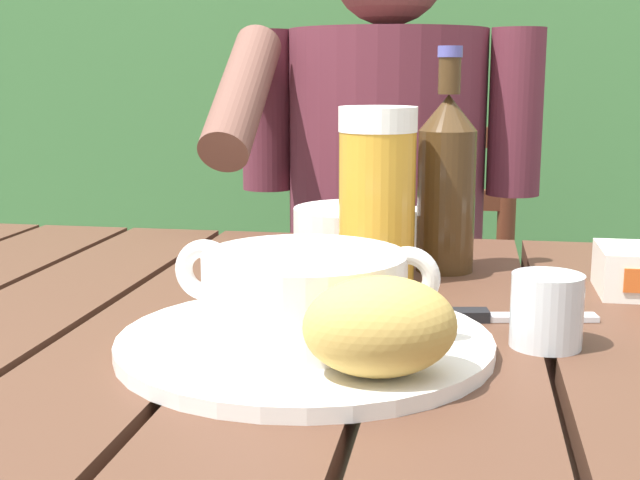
{
  "coord_description": "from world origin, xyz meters",
  "views": [
    {
      "loc": [
        0.13,
        -0.73,
        0.98
      ],
      "look_at": [
        0.01,
        0.01,
        0.84
      ],
      "focal_mm": 48.5,
      "sensor_mm": 36.0,
      "label": 1
    }
  ],
  "objects_px": {
    "serving_plate": "(305,343)",
    "table_knife": "(485,316)",
    "soup_bowl": "(305,293)",
    "bread_roll": "(380,326)",
    "chair_near_diner": "(394,350)",
    "beer_glass": "(377,195)",
    "beer_bottle": "(447,180)",
    "diner_bowl": "(359,230)",
    "person_eating": "(384,225)",
    "water_glass_small": "(547,311)"
  },
  "relations": [
    {
      "from": "soup_bowl",
      "to": "bread_roll",
      "type": "bearing_deg",
      "value": -49.4
    },
    {
      "from": "beer_bottle",
      "to": "diner_bowl",
      "type": "xyz_separation_m",
      "value": [
        -0.11,
        0.09,
        -0.07
      ]
    },
    {
      "from": "serving_plate",
      "to": "bread_roll",
      "type": "distance_m",
      "value": 0.11
    },
    {
      "from": "water_glass_small",
      "to": "serving_plate",
      "type": "bearing_deg",
      "value": -167.19
    },
    {
      "from": "soup_bowl",
      "to": "water_glass_small",
      "type": "relative_size",
      "value": 3.54
    },
    {
      "from": "chair_near_diner",
      "to": "soup_bowl",
      "type": "relative_size",
      "value": 4.4
    },
    {
      "from": "soup_bowl",
      "to": "beer_bottle",
      "type": "relative_size",
      "value": 0.86
    },
    {
      "from": "serving_plate",
      "to": "table_knife",
      "type": "height_order",
      "value": "serving_plate"
    },
    {
      "from": "serving_plate",
      "to": "diner_bowl",
      "type": "distance_m",
      "value": 0.39
    },
    {
      "from": "bread_roll",
      "to": "beer_bottle",
      "type": "distance_m",
      "value": 0.39
    },
    {
      "from": "bread_roll",
      "to": "table_knife",
      "type": "xyz_separation_m",
      "value": [
        0.08,
        0.19,
        -0.04
      ]
    },
    {
      "from": "beer_bottle",
      "to": "water_glass_small",
      "type": "height_order",
      "value": "beer_bottle"
    },
    {
      "from": "table_knife",
      "to": "diner_bowl",
      "type": "height_order",
      "value": "diner_bowl"
    },
    {
      "from": "serving_plate",
      "to": "beer_bottle",
      "type": "distance_m",
      "value": 0.33
    },
    {
      "from": "chair_near_diner",
      "to": "beer_glass",
      "type": "xyz_separation_m",
      "value": [
        0.04,
        -0.69,
        0.4
      ]
    },
    {
      "from": "beer_glass",
      "to": "chair_near_diner",
      "type": "bearing_deg",
      "value": 93.06
    },
    {
      "from": "person_eating",
      "to": "beer_glass",
      "type": "xyz_separation_m",
      "value": [
        0.04,
        -0.49,
        0.12
      ]
    },
    {
      "from": "bread_roll",
      "to": "diner_bowl",
      "type": "bearing_deg",
      "value": 99.0
    },
    {
      "from": "serving_plate",
      "to": "bread_roll",
      "type": "xyz_separation_m",
      "value": [
        0.07,
        -0.08,
        0.04
      ]
    },
    {
      "from": "water_glass_small",
      "to": "diner_bowl",
      "type": "distance_m",
      "value": 0.4
    },
    {
      "from": "chair_near_diner",
      "to": "beer_glass",
      "type": "bearing_deg",
      "value": -86.94
    },
    {
      "from": "soup_bowl",
      "to": "serving_plate",
      "type": "bearing_deg",
      "value": 0.0
    },
    {
      "from": "beer_glass",
      "to": "water_glass_small",
      "type": "relative_size",
      "value": 3.06
    },
    {
      "from": "person_eating",
      "to": "table_knife",
      "type": "relative_size",
      "value": 7.63
    },
    {
      "from": "chair_near_diner",
      "to": "person_eating",
      "type": "relative_size",
      "value": 0.74
    },
    {
      "from": "water_glass_small",
      "to": "table_knife",
      "type": "xyz_separation_m",
      "value": [
        -0.05,
        0.07,
        -0.03
      ]
    },
    {
      "from": "beer_bottle",
      "to": "diner_bowl",
      "type": "distance_m",
      "value": 0.16
    },
    {
      "from": "soup_bowl",
      "to": "bread_roll",
      "type": "distance_m",
      "value": 0.1
    },
    {
      "from": "table_knife",
      "to": "bread_roll",
      "type": "bearing_deg",
      "value": -111.8
    },
    {
      "from": "beer_bottle",
      "to": "table_knife",
      "type": "distance_m",
      "value": 0.22
    },
    {
      "from": "beer_glass",
      "to": "beer_bottle",
      "type": "distance_m",
      "value": 0.09
    },
    {
      "from": "serving_plate",
      "to": "water_glass_small",
      "type": "relative_size",
      "value": 5.0
    },
    {
      "from": "water_glass_small",
      "to": "chair_near_diner",
      "type": "bearing_deg",
      "value": 102.42
    },
    {
      "from": "soup_bowl",
      "to": "diner_bowl",
      "type": "relative_size",
      "value": 1.38
    },
    {
      "from": "person_eating",
      "to": "soup_bowl",
      "type": "relative_size",
      "value": 5.95
    },
    {
      "from": "water_glass_small",
      "to": "person_eating",
      "type": "bearing_deg",
      "value": 106.02
    },
    {
      "from": "beer_glass",
      "to": "bread_roll",
      "type": "bearing_deg",
      "value": -83.44
    },
    {
      "from": "serving_plate",
      "to": "table_knife",
      "type": "bearing_deg",
      "value": 37.3
    },
    {
      "from": "chair_near_diner",
      "to": "person_eating",
      "type": "distance_m",
      "value": 0.34
    },
    {
      "from": "serving_plate",
      "to": "table_knife",
      "type": "distance_m",
      "value": 0.18
    },
    {
      "from": "soup_bowl",
      "to": "diner_bowl",
      "type": "bearing_deg",
      "value": 90.9
    },
    {
      "from": "bread_roll",
      "to": "beer_glass",
      "type": "bearing_deg",
      "value": 96.56
    },
    {
      "from": "bread_roll",
      "to": "beer_glass",
      "type": "distance_m",
      "value": 0.33
    },
    {
      "from": "person_eating",
      "to": "serving_plate",
      "type": "height_order",
      "value": "person_eating"
    },
    {
      "from": "soup_bowl",
      "to": "table_knife",
      "type": "height_order",
      "value": "soup_bowl"
    },
    {
      "from": "table_knife",
      "to": "water_glass_small",
      "type": "bearing_deg",
      "value": -54.58
    },
    {
      "from": "soup_bowl",
      "to": "bread_roll",
      "type": "height_order",
      "value": "soup_bowl"
    },
    {
      "from": "beer_bottle",
      "to": "bread_roll",
      "type": "bearing_deg",
      "value": -94.94
    },
    {
      "from": "chair_near_diner",
      "to": "beer_glass",
      "type": "distance_m",
      "value": 0.8
    },
    {
      "from": "table_knife",
      "to": "beer_glass",
      "type": "bearing_deg",
      "value": 130.1
    }
  ]
}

